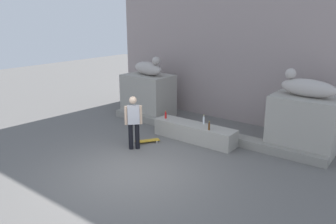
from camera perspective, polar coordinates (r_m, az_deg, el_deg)
name	(u,v)px	position (r m, az deg, el deg)	size (l,w,h in m)	color
ground_plane	(134,172)	(8.91, -5.89, -10.28)	(40.00, 40.00, 0.00)	#605E5B
facade_wall	(240,40)	(12.97, 12.28, 12.04)	(11.14, 0.60, 6.18)	gray
pedestal_left	(148,95)	(13.51, -3.42, 2.89)	(1.92, 1.35, 1.69)	#A39E93
pedestal_right	(304,124)	(10.71, 22.39, -1.93)	(1.92, 1.35, 1.69)	#A39E93
statue_reclining_left	(148,68)	(13.26, -3.41, 7.62)	(1.68, 0.91, 0.78)	#B5ACA5
statue_reclining_right	(307,87)	(10.45, 22.87, 4.01)	(1.64, 0.69, 0.78)	#B5ACA5
ledge_block	(194,132)	(10.93, 4.59, -3.51)	(2.85, 0.69, 0.56)	#A39E93
skater	(134,120)	(10.05, -5.98, -1.45)	(0.40, 0.42, 1.67)	black
skateboard	(147,141)	(10.78, -3.60, -4.98)	(0.62, 0.77, 0.08)	gold
bottle_clear	(204,120)	(10.84, 6.19, -1.43)	(0.07, 0.07, 0.32)	silver
bottle_brown	(209,126)	(10.32, 7.11, -2.50)	(0.06, 0.06, 0.28)	#593314
bottle_red	(166,115)	(11.41, -0.41, -0.56)	(0.07, 0.07, 0.27)	red
stair_step	(203,132)	(11.44, 6.12, -3.41)	(8.05, 0.50, 0.27)	gray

